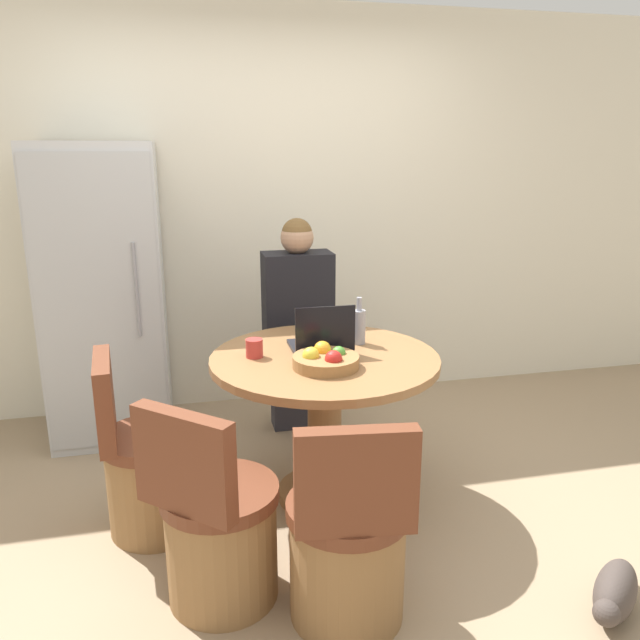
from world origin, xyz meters
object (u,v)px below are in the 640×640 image
Objects in this scene: dining_table at (325,396)px; fruit_bowl at (326,360)px; refrigerator at (105,295)px; chair_left_side at (150,472)px; person_seated at (296,320)px; chair_near_left_corner at (218,533)px; chair_near_camera at (348,550)px; laptop at (322,341)px; bottle at (359,326)px; cat at (615,592)px.

dining_table is 0.29m from fruit_bowl.
refrigerator reaches higher than chair_left_side.
chair_near_left_corner is at bearing 67.48° from person_seated.
refrigerator is 2.20m from chair_near_camera.
chair_near_left_corner is at bearing 50.94° from laptop.
chair_near_left_corner is 0.87m from fruit_bowl.
person_seated is 5.56× the size of bottle.
chair_near_camera is (-0.11, -0.84, -0.27)m from dining_table.
cat is at bearing -46.72° from refrigerator.
chair_left_side is 3.56× the size of bottle.
chair_left_side is 1.01m from laptop.
refrigerator is 1.60× the size of dining_table.
chair_near_camera is at bearing -62.35° from refrigerator.
dining_table is at bearing 78.02° from fruit_bowl.
chair_left_side is 1.00× the size of chair_near_camera.
bottle is at bearing -34.41° from refrigerator.
bottle is (0.21, 0.15, 0.30)m from dining_table.
dining_table reaches higher than cat.
chair_left_side is at bearing 174.32° from fruit_bowl.
cat is (1.98, -2.10, -0.78)m from refrigerator.
refrigerator is 1.58m from bottle.
laptop is at bearing 87.46° from dining_table.
person_seated is 2.12m from cat.
fruit_bowl is (0.54, 0.46, 0.51)m from chair_near_left_corner.
bottle reaches higher than fruit_bowl.
refrigerator is 1.61m from fruit_bowl.
refrigerator is 7.30× the size of bottle.
chair_near_camera is at bearing -108.10° from bottle.
chair_near_camera is 2.82× the size of fruit_bowl.
chair_left_side is 2.94× the size of laptop.
chair_near_camera is 1.06m from laptop.
chair_near_left_corner is 1.00× the size of chair_left_side.
bottle reaches higher than dining_table.
fruit_bowl is at bearing 87.29° from person_seated.
chair_near_camera is at bearing -162.53° from chair_near_left_corner.
refrigerator is at bearing -13.66° from person_seated.
dining_table is 1.29× the size of chair_left_side.
dining_table is 0.89m from chair_near_left_corner.
refrigerator is 1.46m from laptop.
refrigerator is at bearing -30.12° from chair_near_left_corner.
chair_near_left_corner is at bearing -72.51° from refrigerator.
bottle reaches higher than chair_left_side.
laptop is (0.57, 0.71, 0.52)m from chair_near_left_corner.
chair_near_camera is (0.46, -0.21, 0.00)m from chair_near_left_corner.
cat is (0.88, -1.14, -0.71)m from laptop.
bottle is (0.20, -0.63, 0.13)m from person_seated.
refrigerator is at bearing -41.18° from laptop.
fruit_bowl is at bearing -128.76° from bottle.
laptop is (0.11, 0.92, 0.52)m from chair_near_camera.
dining_table is at bearing -92.66° from cat.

